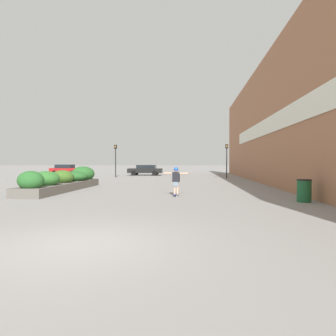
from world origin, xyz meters
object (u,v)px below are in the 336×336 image
at_px(car_leftmost, 312,170).
at_px(car_center_left, 66,169).
at_px(trash_bin, 304,191).
at_px(car_center_right, 145,170).
at_px(skateboard, 176,195).
at_px(traffic_light_right, 227,155).
at_px(traffic_light_left, 116,155).
at_px(skateboarder, 176,178).

distance_m(car_leftmost, car_center_left, 31.77).
distance_m(trash_bin, car_center_right, 27.72).
bearing_deg(car_center_left, skateboard, 33.88).
bearing_deg(traffic_light_right, car_leftmost, 20.43).
bearing_deg(trash_bin, car_center_left, 130.01).
height_order(car_center_left, traffic_light_right, traffic_light_right).
xyz_separation_m(car_center_left, traffic_light_left, (8.88, -6.98, 1.77)).
xyz_separation_m(car_leftmost, car_center_right, (-20.14, 2.49, -0.05)).
height_order(trash_bin, car_leftmost, car_leftmost).
relative_size(skateboarder, car_leftmost, 0.33).
bearing_deg(traffic_light_right, traffic_light_left, 176.92).
relative_size(skateboard, car_leftmost, 0.19).
height_order(skateboarder, traffic_light_right, traffic_light_right).
bearing_deg(car_center_right, skateboarder, -167.23).
height_order(skateboarder, car_center_left, skateboarder).
distance_m(skateboard, car_center_left, 30.07).
height_order(car_leftmost, traffic_light_right, traffic_light_right).
bearing_deg(car_center_right, skateboard, -167.23).
bearing_deg(traffic_light_left, car_center_right, 66.02).
xyz_separation_m(trash_bin, car_center_left, (-22.45, 26.74, 0.24)).
bearing_deg(car_center_left, skateboarder, 33.88).
bearing_deg(skateboarder, car_leftmost, 65.10).
xyz_separation_m(trash_bin, traffic_light_right, (-1.21, 19.10, 1.98)).
bearing_deg(skateboard, traffic_light_right, 85.55).
bearing_deg(car_leftmost, skateboarder, 145.06).
bearing_deg(traffic_light_right, trash_bin, -86.36).
bearing_deg(car_center_left, traffic_light_right, 70.20).
distance_m(skateboarder, trash_bin, 5.98).
xyz_separation_m(skateboarder, traffic_light_right, (4.48, 17.31, 1.55)).
bearing_deg(traffic_light_left, car_center_left, 141.85).
relative_size(traffic_light_left, traffic_light_right, 1.01).
xyz_separation_m(car_leftmost, traffic_light_left, (-22.65, -3.17, 1.72)).
bearing_deg(car_center_left, car_leftmost, 83.12).
xyz_separation_m(car_leftmost, car_center_left, (-31.54, 3.81, -0.05)).
distance_m(trash_bin, car_leftmost, 24.67).
distance_m(car_center_right, traffic_light_left, 6.44).
bearing_deg(skateboard, traffic_light_left, 123.70).
bearing_deg(traffic_light_left, skateboard, -66.35).
bearing_deg(trash_bin, traffic_light_right, 93.64).
xyz_separation_m(skateboard, car_center_left, (-16.76, 24.96, 0.66)).
height_order(car_leftmost, car_center_left, car_leftmost).
relative_size(skateboard, trash_bin, 0.79).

